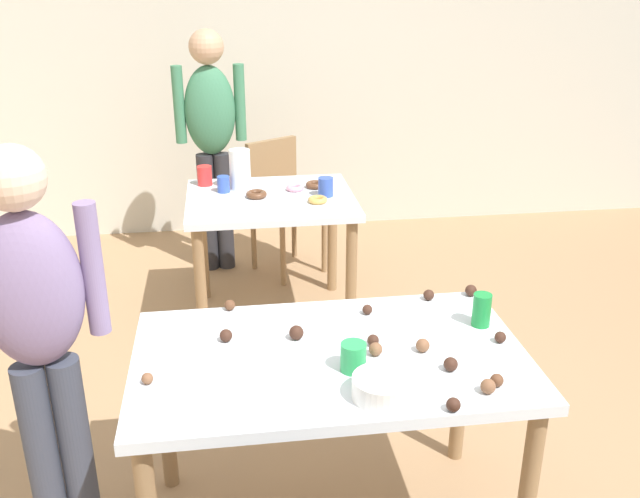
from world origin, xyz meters
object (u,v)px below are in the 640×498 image
(dining_table_far, at_px, (271,217))
(person_girl_near, at_px, (38,327))
(dining_table_near, at_px, (330,378))
(chair_far_table, at_px, (281,198))
(pitcher_far, at_px, (240,169))
(soda_can, at_px, (482,310))
(mixing_bowl, at_px, (381,388))
(person_adult_far, at_px, (211,131))

(dining_table_far, bearing_deg, person_girl_near, -118.00)
(dining_table_near, height_order, chair_far_table, chair_far_table)
(pitcher_far, bearing_deg, soda_can, -65.64)
(chair_far_table, height_order, mixing_bowl, chair_far_table)
(person_girl_near, relative_size, soda_can, 12.12)
(dining_table_far, height_order, mixing_bowl, mixing_bowl)
(chair_far_table, xyz_separation_m, person_adult_far, (-0.43, 0.05, 0.46))
(person_girl_near, xyz_separation_m, soda_can, (1.50, 0.04, -0.07))
(dining_table_near, xyz_separation_m, person_adult_far, (-0.38, 2.48, 0.30))
(dining_table_near, xyz_separation_m, mixing_bowl, (0.11, -0.27, 0.13))
(dining_table_near, relative_size, pitcher_far, 5.76)
(dining_table_far, bearing_deg, chair_far_table, 80.62)
(dining_table_far, relative_size, person_adult_far, 0.58)
(dining_table_near, xyz_separation_m, person_girl_near, (-0.94, 0.08, 0.23))
(person_adult_far, bearing_deg, person_girl_near, -102.89)
(soda_can, height_order, pitcher_far, pitcher_far)
(person_adult_far, relative_size, mixing_bowl, 8.59)
(dining_table_near, distance_m, person_adult_far, 2.53)
(dining_table_far, xyz_separation_m, person_adult_far, (-0.31, 0.78, 0.32))
(mixing_bowl, xyz_separation_m, soda_can, (0.45, 0.39, 0.03))
(mixing_bowl, bearing_deg, pitcher_far, 99.01)
(dining_table_far, height_order, person_adult_far, person_adult_far)
(dining_table_near, relative_size, mixing_bowl, 7.13)
(dining_table_near, xyz_separation_m, dining_table_far, (-0.07, 1.70, -0.02))
(chair_far_table, xyz_separation_m, person_girl_near, (-0.99, -2.36, 0.39))
(soda_can, distance_m, pitcher_far, 1.92)
(dining_table_far, height_order, soda_can, soda_can)
(dining_table_near, height_order, dining_table_far, same)
(chair_far_table, bearing_deg, person_adult_far, 173.56)
(chair_far_table, bearing_deg, dining_table_far, -99.38)
(chair_far_table, xyz_separation_m, mixing_bowl, (0.06, -2.70, 0.29))
(dining_table_near, relative_size, person_adult_far, 0.83)
(mixing_bowl, xyz_separation_m, pitcher_far, (-0.34, 2.14, 0.08))
(chair_far_table, bearing_deg, mixing_bowl, -88.69)
(chair_far_table, relative_size, person_girl_near, 0.59)
(person_adult_far, height_order, soda_can, person_adult_far)
(dining_table_far, bearing_deg, soda_can, -68.10)
(dining_table_far, height_order, chair_far_table, chair_far_table)
(dining_table_far, bearing_deg, mixing_bowl, -84.71)
(person_girl_near, bearing_deg, pitcher_far, 68.48)
(person_girl_near, distance_m, pitcher_far, 1.93)
(dining_table_far, xyz_separation_m, chair_far_table, (0.12, 0.73, -0.13))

